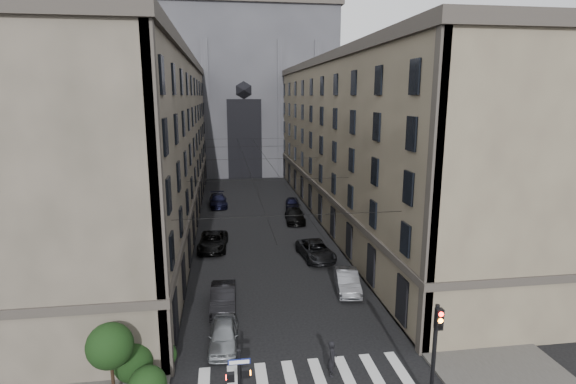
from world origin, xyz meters
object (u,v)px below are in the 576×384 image
car_right_midnear (316,250)px  pedestrian (332,358)px  car_left_far (218,201)px  car_left_midfar (213,241)px  car_right_far (292,203)px  gothic_tower (241,79)px  car_left_midnear (223,298)px  car_right_midfar (295,215)px  car_right_near (347,281)px  traffic_light_right (436,344)px  car_left_near (224,335)px

car_right_midnear → pedestrian: (-2.72, -17.25, 0.20)m
car_left_far → car_right_midnear: size_ratio=0.99×
car_left_midfar → pedestrian: pedestrian is taller
car_right_midnear → car_right_far: (0.72, 18.42, -0.03)m
gothic_tower → car_left_midnear: (-4.20, -61.45, -17.00)m
car_right_midnear → car_right_midfar: bearing=83.5°
car_left_midnear → car_left_midfar: size_ratio=0.85×
car_left_midnear → car_right_midfar: car_left_midnear is taller
car_left_midfar → pedestrian: size_ratio=2.92×
pedestrian → car_right_midfar: bearing=15.3°
car_right_midfar → car_right_far: bearing=88.0°
car_left_far → car_left_midfar: bearing=-94.8°
car_left_midfar → car_right_near: car_left_midfar is taller
car_right_midfar → pedestrian: bearing=-91.3°
car_left_far → car_right_midfar: bearing=-48.5°
car_right_midfar → car_left_far: bearing=139.1°
car_right_midnear → pedestrian: size_ratio=2.86×
car_right_far → pedestrian: bearing=-88.3°
gothic_tower → car_right_near: size_ratio=12.32×
car_right_near → gothic_tower: bearing=102.8°
car_left_midnear → car_left_far: (-0.52, 30.05, 0.00)m
car_left_midnear → car_right_far: bearing=73.2°
traffic_light_right → car_right_midfar: 32.78m
traffic_light_right → gothic_tower: bearing=94.4°
car_left_midnear → car_right_near: 9.47m
pedestrian → car_left_far: bearing=29.8°
traffic_light_right → pedestrian: 5.64m
car_right_far → car_left_near: bearing=-98.7°
car_right_near → car_right_midfar: 19.48m
pedestrian → car_left_midnear: bearing=54.4°
car_right_far → car_left_far: bearing=170.5°
pedestrian → car_left_midfar: bearing=38.0°
car_left_near → car_right_midfar: 27.31m
car_left_near → car_right_midfar: (8.47, 25.96, 0.04)m
gothic_tower → car_right_near: (5.13, -59.85, -17.02)m
car_right_near → car_left_far: bearing=117.0°
car_right_midnear → car_left_far: bearing=106.6°
car_right_far → traffic_light_right: bearing=-81.8°
car_right_midnear → car_left_near: bearing=-127.8°
car_left_midnear → car_right_far: 28.65m
car_right_midfar → pedestrian: (-2.78, -29.58, 0.20)m
car_right_near → car_right_midfar: (-0.87, 19.46, -0.00)m
car_right_midfar → car_left_midnear: bearing=-107.8°
car_right_midnear → car_right_far: 18.43m
gothic_tower → car_right_midfar: (4.27, -40.38, -17.03)m
gothic_tower → car_right_midfar: gothic_tower is taller
gothic_tower → car_left_midfar: size_ratio=10.19×
car_right_far → car_left_midnear: bearing=-101.3°
car_left_near → pedestrian: 6.74m
car_right_far → pedestrian: pedestrian is taller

